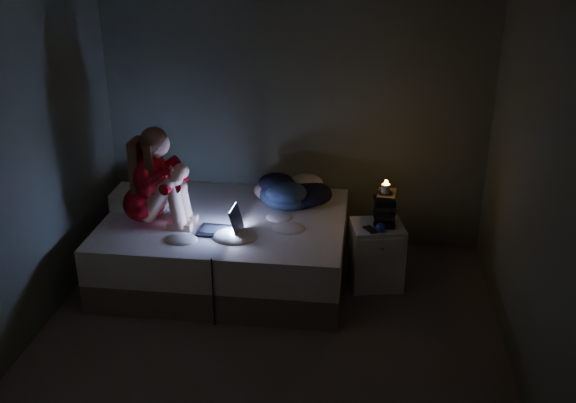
% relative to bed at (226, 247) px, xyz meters
% --- Properties ---
extents(floor, '(3.60, 3.80, 0.02)m').
position_rel_bed_xyz_m(floor, '(0.52, -1.10, -0.30)').
color(floor, '#453C38').
rests_on(floor, ground).
extents(wall_back, '(3.60, 0.02, 2.60)m').
position_rel_bed_xyz_m(wall_back, '(0.52, 0.81, 1.01)').
color(wall_back, '#495141').
rests_on(wall_back, ground).
extents(wall_front, '(3.60, 0.02, 2.60)m').
position_rel_bed_xyz_m(wall_front, '(0.52, -3.01, 1.01)').
color(wall_front, '#495141').
rests_on(wall_front, ground).
extents(wall_left, '(0.02, 3.80, 2.60)m').
position_rel_bed_xyz_m(wall_left, '(-1.29, -1.10, 1.01)').
color(wall_left, '#495141').
rests_on(wall_left, ground).
extents(wall_right, '(0.02, 3.80, 2.60)m').
position_rel_bed_xyz_m(wall_right, '(2.33, -1.10, 1.01)').
color(wall_right, '#495141').
rests_on(wall_right, ground).
extents(bed, '(2.09, 1.57, 0.57)m').
position_rel_bed_xyz_m(bed, '(0.00, 0.00, 0.00)').
color(bed, beige).
rests_on(bed, ground).
extents(pillow, '(0.50, 0.35, 0.14)m').
position_rel_bed_xyz_m(pillow, '(-0.81, 0.18, 0.36)').
color(pillow, silver).
rests_on(pillow, bed).
extents(woman, '(0.55, 0.37, 0.87)m').
position_rel_bed_xyz_m(woman, '(-0.66, -0.19, 0.72)').
color(woman, maroon).
rests_on(woman, bed).
extents(laptop, '(0.37, 0.27, 0.25)m').
position_rel_bed_xyz_m(laptop, '(0.01, -0.30, 0.41)').
color(laptop, black).
rests_on(laptop, bed).
extents(clothes_pile, '(0.63, 0.55, 0.32)m').
position_rel_bed_xyz_m(clothes_pile, '(0.51, 0.32, 0.45)').
color(clothes_pile, '#15263F').
rests_on(clothes_pile, bed).
extents(nightstand, '(0.50, 0.46, 0.58)m').
position_rel_bed_xyz_m(nightstand, '(1.33, 0.01, 0.00)').
color(nightstand, beige).
rests_on(nightstand, ground).
extents(book_stack, '(0.19, 0.25, 0.30)m').
position_rel_bed_xyz_m(book_stack, '(1.38, 0.03, 0.44)').
color(book_stack, black).
rests_on(book_stack, nightstand).
extents(candle, '(0.07, 0.07, 0.08)m').
position_rel_bed_xyz_m(candle, '(1.38, 0.03, 0.62)').
color(candle, beige).
rests_on(candle, book_stack).
extents(phone, '(0.12, 0.16, 0.01)m').
position_rel_bed_xyz_m(phone, '(1.25, -0.09, 0.30)').
color(phone, black).
rests_on(phone, nightstand).
extents(blue_orb, '(0.08, 0.08, 0.08)m').
position_rel_bed_xyz_m(blue_orb, '(1.32, -0.13, 0.33)').
color(blue_orb, navy).
rests_on(blue_orb, nightstand).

